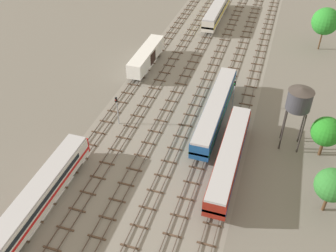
{
  "coord_description": "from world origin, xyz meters",
  "views": [
    {
      "loc": [
        14.4,
        -7.46,
        38.77
      ],
      "look_at": [
        0.0,
        37.75,
        1.5
      ],
      "focal_mm": 41.29,
      "sensor_mm": 36.0,
      "label": 1
    }
  ],
  "objects_px": {
    "diesel_railcar_right_near": "(229,156)",
    "passenger_coach_centre_right_mid": "(215,109)",
    "water_tower": "(300,100)",
    "diesel_railcar_far_left_nearest": "(40,194)",
    "freight_boxcar_far_left_midfar": "(146,56)",
    "signal_post_nearest": "(234,91)",
    "diesel_railcar_centre_left_far": "(217,11)",
    "signal_post_near": "(117,107)"
  },
  "relations": [
    {
      "from": "signal_post_nearest",
      "to": "signal_post_near",
      "type": "bearing_deg",
      "value": -149.23
    },
    {
      "from": "diesel_railcar_far_left_nearest",
      "to": "freight_boxcar_far_left_midfar",
      "type": "bearing_deg",
      "value": 89.99
    },
    {
      "from": "freight_boxcar_far_left_midfar",
      "to": "water_tower",
      "type": "bearing_deg",
      "value": -28.88
    },
    {
      "from": "diesel_railcar_right_near",
      "to": "signal_post_nearest",
      "type": "relative_size",
      "value": 3.69
    },
    {
      "from": "passenger_coach_centre_right_mid",
      "to": "signal_post_nearest",
      "type": "bearing_deg",
      "value": 66.14
    },
    {
      "from": "signal_post_nearest",
      "to": "diesel_railcar_far_left_nearest",
      "type": "bearing_deg",
      "value": -123.16
    },
    {
      "from": "freight_boxcar_far_left_midfar",
      "to": "water_tower",
      "type": "relative_size",
      "value": 1.37
    },
    {
      "from": "diesel_railcar_far_left_nearest",
      "to": "diesel_railcar_centre_left_far",
      "type": "height_order",
      "value": "same"
    },
    {
      "from": "passenger_coach_centre_right_mid",
      "to": "signal_post_near",
      "type": "bearing_deg",
      "value": -160.32
    },
    {
      "from": "diesel_railcar_far_left_nearest",
      "to": "water_tower",
      "type": "distance_m",
      "value": 36.85
    },
    {
      "from": "diesel_railcar_far_left_nearest",
      "to": "freight_boxcar_far_left_midfar",
      "type": "height_order",
      "value": "diesel_railcar_far_left_nearest"
    },
    {
      "from": "diesel_railcar_centre_left_far",
      "to": "freight_boxcar_far_left_midfar",
      "type": "bearing_deg",
      "value": -107.28
    },
    {
      "from": "passenger_coach_centre_right_mid",
      "to": "signal_post_nearest",
      "type": "xyz_separation_m",
      "value": [
        2.11,
        4.77,
        0.9
      ]
    },
    {
      "from": "diesel_railcar_right_near",
      "to": "diesel_railcar_centre_left_far",
      "type": "relative_size",
      "value": 1.0
    },
    {
      "from": "diesel_railcar_right_near",
      "to": "passenger_coach_centre_right_mid",
      "type": "height_order",
      "value": "same"
    },
    {
      "from": "freight_boxcar_far_left_midfar",
      "to": "signal_post_nearest",
      "type": "distance_m",
      "value": 21.02
    },
    {
      "from": "diesel_railcar_far_left_nearest",
      "to": "diesel_railcar_centre_left_far",
      "type": "distance_m",
      "value": 65.7
    },
    {
      "from": "diesel_railcar_far_left_nearest",
      "to": "water_tower",
      "type": "bearing_deg",
      "value": 37.33
    },
    {
      "from": "freight_boxcar_far_left_midfar",
      "to": "diesel_railcar_centre_left_far",
      "type": "height_order",
      "value": "diesel_railcar_centre_left_far"
    },
    {
      "from": "freight_boxcar_far_left_midfar",
      "to": "signal_post_near",
      "type": "distance_m",
      "value": 19.14
    },
    {
      "from": "diesel_railcar_right_near",
      "to": "passenger_coach_centre_right_mid",
      "type": "distance_m",
      "value": 11.27
    },
    {
      "from": "water_tower",
      "to": "diesel_railcar_right_near",
      "type": "bearing_deg",
      "value": -133.65
    },
    {
      "from": "signal_post_nearest",
      "to": "diesel_railcar_centre_left_far",
      "type": "bearing_deg",
      "value": 106.31
    },
    {
      "from": "diesel_railcar_right_near",
      "to": "passenger_coach_centre_right_mid",
      "type": "xyz_separation_m",
      "value": [
        -4.22,
        10.45,
        0.02
      ]
    },
    {
      "from": "passenger_coach_centre_right_mid",
      "to": "water_tower",
      "type": "bearing_deg",
      "value": -10.52
    },
    {
      "from": "freight_boxcar_far_left_midfar",
      "to": "signal_post_near",
      "type": "relative_size",
      "value": 2.62
    },
    {
      "from": "diesel_railcar_centre_left_far",
      "to": "diesel_railcar_right_near",
      "type": "bearing_deg",
      "value": -76.13
    },
    {
      "from": "passenger_coach_centre_right_mid",
      "to": "diesel_railcar_centre_left_far",
      "type": "distance_m",
      "value": 41.7
    },
    {
      "from": "diesel_railcar_centre_left_far",
      "to": "signal_post_nearest",
      "type": "relative_size",
      "value": 3.69
    },
    {
      "from": "diesel_railcar_right_near",
      "to": "diesel_railcar_far_left_nearest",
      "type": "bearing_deg",
      "value": -146.71
    },
    {
      "from": "diesel_railcar_right_near",
      "to": "freight_boxcar_far_left_midfar",
      "type": "bearing_deg",
      "value": 131.13
    },
    {
      "from": "signal_post_near",
      "to": "passenger_coach_centre_right_mid",
      "type": "bearing_deg",
      "value": 19.68
    },
    {
      "from": "diesel_railcar_right_near",
      "to": "water_tower",
      "type": "xyz_separation_m",
      "value": [
        7.83,
        8.21,
        5.76
      ]
    },
    {
      "from": "freight_boxcar_far_left_midfar",
      "to": "diesel_railcar_centre_left_far",
      "type": "bearing_deg",
      "value": 72.72
    },
    {
      "from": "passenger_coach_centre_right_mid",
      "to": "diesel_railcar_far_left_nearest",
      "type": "bearing_deg",
      "value": -124.79
    },
    {
      "from": "diesel_railcar_far_left_nearest",
      "to": "passenger_coach_centre_right_mid",
      "type": "bearing_deg",
      "value": 55.21
    },
    {
      "from": "diesel_railcar_right_near",
      "to": "signal_post_nearest",
      "type": "distance_m",
      "value": 15.39
    },
    {
      "from": "diesel_railcar_right_near",
      "to": "signal_post_near",
      "type": "xyz_separation_m",
      "value": [
        -19.0,
        5.16,
        0.8
      ]
    },
    {
      "from": "water_tower",
      "to": "passenger_coach_centre_right_mid",
      "type": "bearing_deg",
      "value": 169.48
    },
    {
      "from": "signal_post_nearest",
      "to": "freight_boxcar_far_left_midfar",
      "type": "bearing_deg",
      "value": 154.78
    },
    {
      "from": "diesel_railcar_centre_left_far",
      "to": "signal_post_nearest",
      "type": "height_order",
      "value": "signal_post_nearest"
    },
    {
      "from": "passenger_coach_centre_right_mid",
      "to": "signal_post_near",
      "type": "relative_size",
      "value": 4.12
    }
  ]
}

